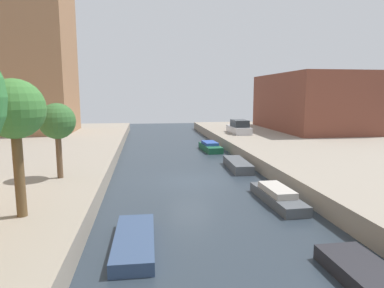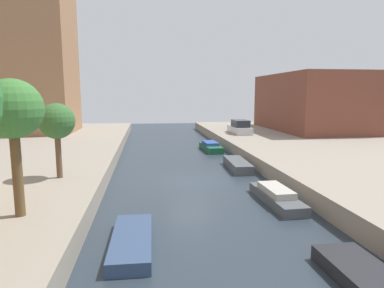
{
  "view_description": "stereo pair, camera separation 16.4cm",
  "coord_description": "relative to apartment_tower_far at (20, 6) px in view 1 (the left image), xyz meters",
  "views": [
    {
      "loc": [
        -2.79,
        -20.01,
        5.41
      ],
      "look_at": [
        0.69,
        4.21,
        1.74
      ],
      "focal_mm": 31.18,
      "sensor_mm": 36.0,
      "label": 1
    },
    {
      "loc": [
        -2.63,
        -20.03,
        5.41
      ],
      "look_at": [
        0.69,
        4.21,
        1.74
      ],
      "focal_mm": 31.18,
      "sensor_mm": 36.0,
      "label": 2
    }
  ],
  "objects": [
    {
      "name": "moored_boat_right_3",
      "position": [
        19.89,
        -17.63,
        -14.67
      ],
      "size": [
        1.45,
        4.37,
        0.62
      ],
      "color": "#4C5156",
      "rests_on": "ground_plane"
    },
    {
      "name": "parked_car",
      "position": [
        23.83,
        -4.26,
        -13.35
      ],
      "size": [
        1.78,
        4.63,
        1.54
      ],
      "color": "#B7B7BC",
      "rests_on": "quay_right"
    },
    {
      "name": "ground_plane",
      "position": [
        16.0,
        -20.7,
        -14.99
      ],
      "size": [
        84.0,
        84.0,
        0.0
      ],
      "primitive_type": "plane",
      "color": "#28333D"
    },
    {
      "name": "street_tree_2",
      "position": [
        8.73,
        -22.63,
        -11.02
      ],
      "size": [
        1.87,
        1.87,
        3.96
      ],
      "color": "brown",
      "rests_on": "quay_left"
    },
    {
      "name": "apartment_tower_far",
      "position": [
        0.0,
        0.0,
        0.0
      ],
      "size": [
        10.0,
        8.69,
        27.97
      ],
      "primitive_type": "cube",
      "color": "#9E704C",
      "rests_on": "quay_left"
    },
    {
      "name": "low_block_right",
      "position": [
        34.0,
        -1.57,
        -10.57
      ],
      "size": [
        10.0,
        15.88,
        6.84
      ],
      "primitive_type": "cube",
      "color": "brown",
      "rests_on": "quay_right"
    },
    {
      "name": "moored_boat_right_2",
      "position": [
        19.75,
        -25.34,
        -14.65
      ],
      "size": [
        1.38,
        4.58,
        0.79
      ],
      "color": "#4C5156",
      "rests_on": "ground_plane"
    },
    {
      "name": "street_tree_1",
      "position": [
        8.73,
        -28.31,
        -10.18
      ],
      "size": [
        2.11,
        2.11,
        4.95
      ],
      "color": "brown",
      "rests_on": "quay_left"
    },
    {
      "name": "moored_boat_right_4",
      "position": [
        19.47,
        -9.54,
        -14.63
      ],
      "size": [
        1.63,
        4.36,
        0.83
      ],
      "color": "#195638",
      "rests_on": "ground_plane"
    },
    {
      "name": "moored_boat_left_2",
      "position": [
        12.77,
        -29.35,
        -14.76
      ],
      "size": [
        1.46,
        4.12,
        0.46
      ],
      "color": "#33476B",
      "rests_on": "ground_plane"
    }
  ]
}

